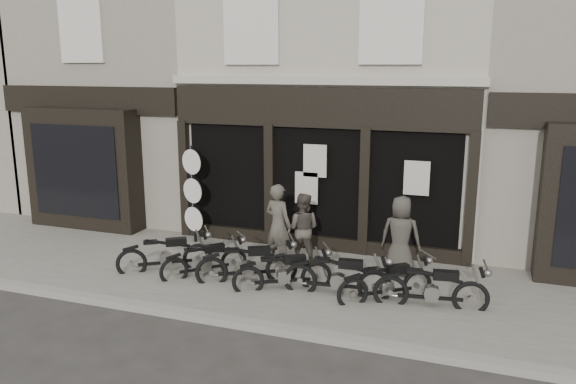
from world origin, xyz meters
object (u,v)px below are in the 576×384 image
(motorcycle_2, at_px, (248,267))
(man_right, at_px, (401,236))
(man_left, at_px, (278,225))
(motorcycle_0, at_px, (166,258))
(motorcycle_3, at_px, (284,276))
(man_centre, at_px, (302,229))
(motorcycle_5, at_px, (387,286))
(motorcycle_6, at_px, (432,292))
(motorcycle_4, at_px, (338,280))
(motorcycle_1, at_px, (206,264))
(advert_sign_post, at_px, (193,198))

(motorcycle_2, distance_m, man_right, 3.19)
(man_left, height_order, man_right, man_left)
(motorcycle_0, relative_size, motorcycle_3, 0.99)
(motorcycle_3, distance_m, man_centre, 1.58)
(man_left, relative_size, man_right, 1.08)
(motorcycle_3, bearing_deg, man_centre, 64.68)
(motorcycle_5, distance_m, man_centre, 2.54)
(man_centre, distance_m, man_right, 2.12)
(motorcycle_0, relative_size, motorcycle_6, 0.86)
(motorcycle_6, bearing_deg, motorcycle_4, 172.25)
(motorcycle_5, bearing_deg, motorcycle_1, 143.37)
(motorcycle_0, xyz_separation_m, motorcycle_1, (0.93, 0.01, -0.03))
(motorcycle_6, bearing_deg, man_right, 111.22)
(motorcycle_0, bearing_deg, motorcycle_1, -33.50)
(motorcycle_3, height_order, man_right, man_right)
(motorcycle_6, relative_size, man_centre, 1.30)
(motorcycle_1, relative_size, motorcycle_4, 0.71)
(motorcycle_6, bearing_deg, motorcycle_3, 173.67)
(motorcycle_4, relative_size, advert_sign_post, 0.83)
(motorcycle_4, relative_size, man_right, 1.25)
(advert_sign_post, bearing_deg, man_right, 10.54)
(motorcycle_1, xyz_separation_m, advert_sign_post, (-1.30, 1.90, 0.86))
(man_centre, height_order, advert_sign_post, advert_sign_post)
(motorcycle_6, relative_size, man_left, 1.14)
(man_left, xyz_separation_m, man_right, (2.58, 0.28, -0.06))
(motorcycle_1, relative_size, man_left, 0.82)
(motorcycle_6, xyz_separation_m, man_right, (-0.79, 1.40, 0.57))
(man_left, distance_m, advert_sign_post, 2.66)
(motorcycle_0, xyz_separation_m, motorcycle_5, (4.69, 0.02, -0.02))
(motorcycle_3, xyz_separation_m, motorcycle_4, (1.07, 0.08, 0.02))
(motorcycle_3, bearing_deg, motorcycle_5, -25.12)
(man_centre, bearing_deg, motorcycle_6, 149.47)
(motorcycle_1, relative_size, advert_sign_post, 0.59)
(man_left, distance_m, man_right, 2.60)
(motorcycle_0, height_order, motorcycle_3, motorcycle_0)
(motorcycle_4, xyz_separation_m, man_left, (-1.64, 1.13, 0.62))
(motorcycle_5, height_order, motorcycle_6, motorcycle_6)
(motorcycle_3, distance_m, advert_sign_post, 3.80)
(motorcycle_1, xyz_separation_m, man_right, (3.80, 1.35, 0.60))
(motorcycle_2, distance_m, motorcycle_5, 2.80)
(motorcycle_0, distance_m, motorcycle_4, 3.79)
(motorcycle_4, distance_m, man_left, 2.09)
(motorcycle_0, xyz_separation_m, motorcycle_2, (1.89, 0.01, 0.01))
(motorcycle_5, height_order, advert_sign_post, advert_sign_post)
(motorcycle_2, relative_size, motorcycle_5, 1.14)
(motorcycle_6, bearing_deg, motorcycle_2, 170.88)
(man_right, bearing_deg, motorcycle_0, 17.21)
(motorcycle_0, height_order, advert_sign_post, advert_sign_post)
(advert_sign_post, bearing_deg, motorcycle_6, -1.61)
(motorcycle_2, bearing_deg, motorcycle_6, -29.05)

